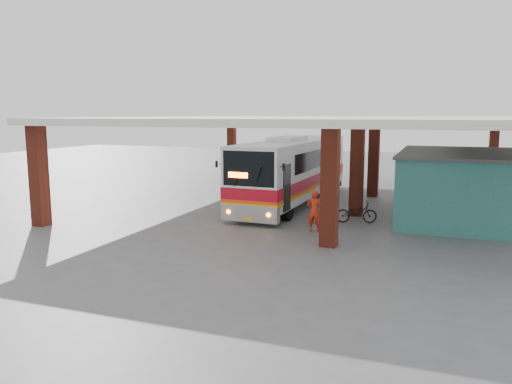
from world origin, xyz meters
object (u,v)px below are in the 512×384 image
object	(u,v)px
coach_bus	(293,170)
motorcycle	(356,212)
red_chair	(401,199)
pedestrian	(314,211)

from	to	relation	value
coach_bus	motorcycle	xyz separation A→B (m)	(4.04, -3.73, -1.35)
motorcycle	red_chair	world-z (taller)	motorcycle
motorcycle	pedestrian	size ratio (longest dim) A/B	1.03
pedestrian	red_chair	distance (m)	7.81
motorcycle	coach_bus	bearing A→B (deg)	30.37
coach_bus	motorcycle	bearing A→B (deg)	-41.13
motorcycle	red_chair	distance (m)	5.16
coach_bus	pedestrian	size ratio (longest dim) A/B	7.22
coach_bus	pedestrian	xyz separation A→B (m)	(2.68, -6.05, -0.94)
motorcycle	pedestrian	bearing A→B (deg)	132.89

